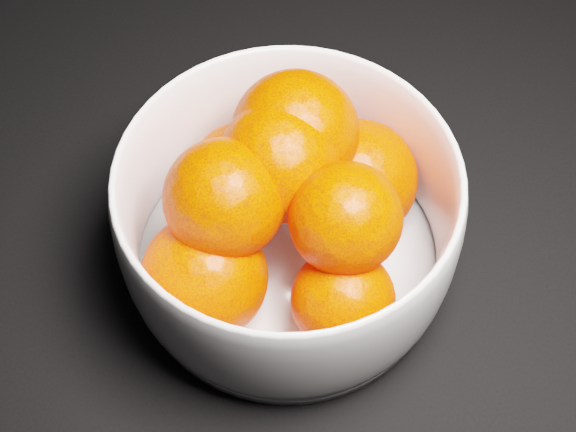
# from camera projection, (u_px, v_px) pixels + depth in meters

# --- Properties ---
(bowl) EXTENTS (0.21, 0.21, 0.10)m
(bowl) POSITION_uv_depth(u_px,v_px,m) (288.00, 221.00, 0.49)
(bowl) COLOR white
(bowl) RESTS_ON ground
(orange_pile) EXTENTS (0.16, 0.16, 0.12)m
(orange_pile) POSITION_uv_depth(u_px,v_px,m) (285.00, 198.00, 0.48)
(orange_pile) COLOR #EC2F00
(orange_pile) RESTS_ON bowl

